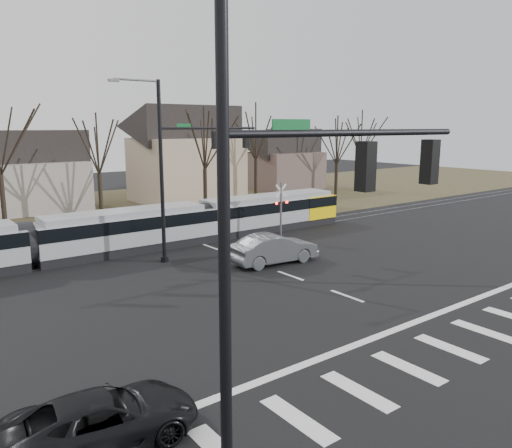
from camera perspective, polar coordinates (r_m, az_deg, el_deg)
ground at (r=22.46m, az=14.16°, el=-9.35°), size 140.00×140.00×0.00m
grass_verge at (r=48.58m, az=-16.57°, el=1.54°), size 140.00×28.00×0.01m
crosswalk at (r=20.40m, az=23.10°, el=-12.06°), size 27.00×2.60×0.01m
stop_line at (r=21.46m, az=17.95°, el=-10.53°), size 28.00×0.35×0.01m
lane_dashes at (r=34.30m, az=-7.06°, el=-1.95°), size 0.18×30.00×0.01m
rail_pair at (r=34.12m, az=-6.90°, el=-1.97°), size 90.00×1.52×0.06m
tram at (r=31.87m, az=-14.88°, el=-0.61°), size 34.86×2.59×2.64m
sedan at (r=28.47m, az=2.07°, el=-2.84°), size 2.67×5.48×1.71m
suv at (r=13.69m, az=-17.09°, el=-20.53°), size 3.21×5.20×1.32m
signal_pole_near_left at (r=9.56m, az=4.34°, el=-1.19°), size 9.28×0.44×10.20m
signal_pole_far at (r=29.25m, az=-7.98°, el=7.06°), size 9.28×0.44×10.20m
rail_crossing_signal at (r=34.14m, az=2.87°, el=1.28°), size 1.08×0.36×4.00m
tree_row at (r=43.29m, az=-11.61°, el=7.31°), size 59.20×7.20×10.00m
house_b at (r=50.49m, az=-23.78°, el=5.95°), size 8.64×7.56×7.65m
house_c at (r=52.70m, az=-8.01°, el=8.33°), size 10.80×8.64×10.10m
house_d at (r=62.98m, az=3.22°, el=7.72°), size 8.64×7.56×7.65m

